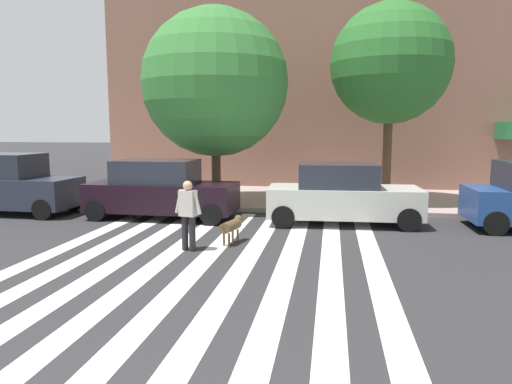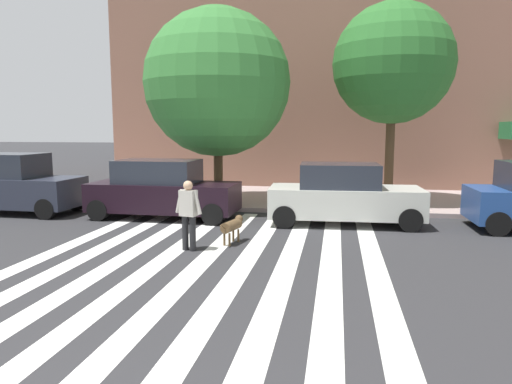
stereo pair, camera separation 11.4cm
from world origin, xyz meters
The scene contains 10 objects.
ground_plane centered at (0.00, 6.61, 0.00)m, with size 160.00×160.00×0.00m, color #2B2B2D.
sidewalk_far centered at (0.00, 16.21, 0.07)m, with size 80.00×6.00×0.15m, color #A58F8C.
crosswalk_stripes centered at (-0.24, 6.61, 0.00)m, with size 7.65×12.61×0.01m.
parked_car_near_curb centered at (-8.13, 11.77, 0.94)m, with size 4.39×1.98×2.00m.
parked_car_behind_first centered at (-2.88, 11.77, 0.89)m, with size 4.67×1.95×1.85m.
parked_car_third_in_line centered at (2.75, 11.76, 0.86)m, with size 4.50×2.04×1.80m.
street_tree_nearest centered at (-1.65, 14.06, 4.40)m, with size 5.13×5.13×6.82m.
street_tree_middle centered at (4.41, 15.39, 5.09)m, with size 4.25×4.25×7.08m.
pedestrian_dog_walker centered at (-0.82, 8.07, 0.93)m, with size 0.70×0.33×1.64m.
dog_on_leash centered at (0.02, 8.91, 0.44)m, with size 0.44×1.08×0.65m.
Camera 2 is at (2.53, -2.11, 2.83)m, focal length 32.69 mm.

